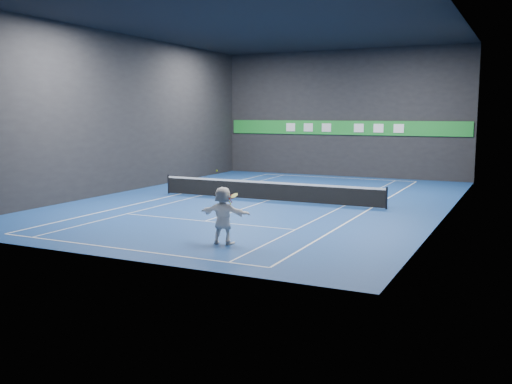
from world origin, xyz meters
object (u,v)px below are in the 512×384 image
at_px(player, 223,215).
at_px(tennis_net, 268,190).
at_px(tennis_ball, 217,171).
at_px(tennis_racket, 232,197).

xyz_separation_m(player, tennis_net, (-2.74, 9.75, -0.47)).
distance_m(player, tennis_net, 10.14).
xyz_separation_m(tennis_ball, tennis_racket, (0.70, -0.20, -0.87)).
relative_size(player, tennis_ball, 31.72).
bearing_deg(player, tennis_ball, -35.47).
height_order(tennis_ball, tennis_net, tennis_ball).
bearing_deg(tennis_net, player, -74.28).
distance_m(tennis_ball, tennis_net, 9.99).
xyz_separation_m(player, tennis_racket, (0.32, 0.05, 0.65)).
height_order(tennis_net, tennis_racket, tennis_racket).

